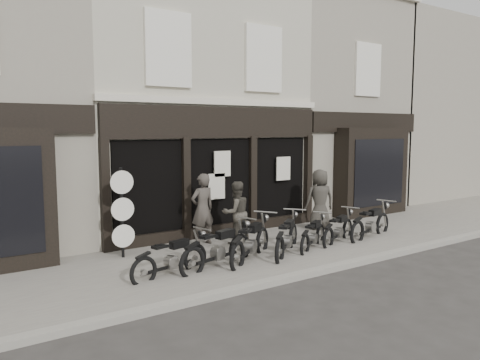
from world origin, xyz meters
TOP-DOWN VIEW (x-y plane):
  - ground_plane at (0.00, 0.00)m, footprint 90.00×90.00m
  - pavement at (0.00, 0.90)m, footprint 30.00×4.20m
  - kerb at (0.00, -1.25)m, footprint 30.00×0.25m
  - central_building at (0.00, 5.95)m, footprint 7.30×6.22m
  - neighbour_right at (6.35, 5.90)m, footprint 5.60×6.73m
  - filler_right at (14.50, 6.00)m, footprint 11.00×6.00m
  - motorcycle_0 at (-2.88, 0.28)m, footprint 2.06×0.79m
  - motorcycle_1 at (-1.73, 0.22)m, footprint 2.28×0.96m
  - motorcycle_2 at (-0.75, 0.29)m, footprint 2.09×1.53m
  - motorcycle_3 at (0.33, 0.23)m, footprint 1.95×1.63m
  - motorcycle_4 at (1.28, 0.27)m, footprint 1.78×1.20m
  - motorcycle_5 at (2.31, 0.35)m, footprint 1.93×1.04m
  - motorcycle_6 at (3.50, 0.21)m, footprint 2.26×0.87m
  - man_left at (-1.01, 2.20)m, footprint 0.74×0.51m
  - man_centre at (-0.21, 1.76)m, footprint 0.88×0.70m
  - man_right at (2.98, 1.82)m, footprint 1.07×0.87m
  - advert_sign_post at (-3.29, 2.13)m, footprint 0.57×0.37m

SIDE VIEW (x-z plane):
  - ground_plane at x=0.00m, z-range 0.00..0.00m
  - pavement at x=0.00m, z-range 0.00..0.12m
  - kerb at x=0.00m, z-range 0.00..0.13m
  - motorcycle_4 at x=1.28m, z-range -0.10..0.85m
  - motorcycle_5 at x=2.31m, z-range -0.10..0.88m
  - motorcycle_0 at x=-2.88m, z-range -0.10..0.90m
  - motorcycle_3 at x=0.33m, z-range -0.11..0.99m
  - motorcycle_6 at x=3.50m, z-range -0.11..0.99m
  - motorcycle_1 at x=-1.73m, z-range -0.11..1.00m
  - motorcycle_2 at x=-0.75m, z-range -0.12..1.01m
  - man_centre at x=-0.21m, z-range 0.12..1.84m
  - man_right at x=2.98m, z-range 0.12..2.01m
  - man_left at x=-1.01m, z-range 0.12..2.07m
  - advert_sign_post at x=-3.29m, z-range -0.03..2.31m
  - neighbour_right at x=6.35m, z-range -0.13..8.21m
  - central_building at x=0.00m, z-range -0.09..8.25m
  - filler_right at x=14.50m, z-range 0.00..8.20m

